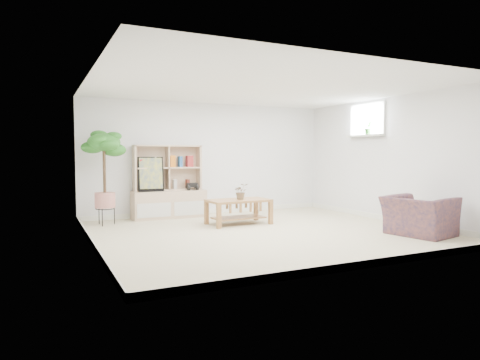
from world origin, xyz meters
name	(u,v)px	position (x,y,z in m)	size (l,w,h in m)	color
floor	(264,232)	(0.00, 0.00, 0.00)	(5.50, 5.00, 0.01)	#B8AB91
ceiling	(265,87)	(0.00, 0.00, 2.40)	(5.50, 5.00, 0.01)	white
walls	(265,160)	(0.00, 0.00, 1.20)	(5.51, 5.01, 2.40)	white
baseboard	(264,229)	(0.00, 0.00, 0.05)	(5.50, 5.00, 0.10)	white
window	(367,120)	(2.73, 0.60, 2.00)	(0.10, 0.98, 0.68)	silver
window_sill	(365,136)	(2.67, 0.60, 1.68)	(0.14, 1.00, 0.04)	white
storage_unit	(169,182)	(-0.99, 2.24, 0.74)	(1.49, 0.50, 1.49)	tan
poster	(151,174)	(-1.37, 2.19, 0.90)	(0.50, 0.12, 0.69)	yellow
toy_truck	(192,186)	(-0.51, 2.19, 0.64)	(0.32, 0.22, 0.17)	black
coffee_table	(239,212)	(-0.05, 0.91, 0.23)	(1.14, 0.62, 0.46)	olive
table_plant	(241,191)	(0.00, 0.90, 0.61)	(0.26, 0.23, 0.29)	#227522
floor_tree	(105,178)	(-2.30, 1.89, 0.87)	(0.64, 0.64, 1.75)	#1F5D1C
armchair	(419,213)	(2.10, -1.33, 0.36)	(0.97, 0.84, 0.72)	#151D43
sill_plant	(368,128)	(2.67, 0.51, 1.83)	(0.14, 0.12, 0.26)	#1F5D1C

